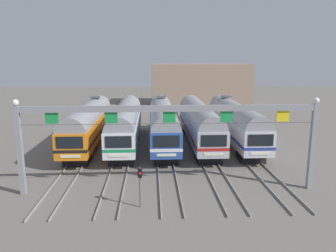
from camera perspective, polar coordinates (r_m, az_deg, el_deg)
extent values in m
plane|color=slate|center=(38.23, -0.89, -3.24)|extent=(160.00, 160.00, 0.00)
cube|color=gray|center=(55.35, -10.89, 1.27)|extent=(0.07, 70.00, 0.15)
cube|color=gray|center=(55.16, -9.41, 1.29)|extent=(0.07, 70.00, 0.15)
cube|color=gray|center=(54.92, -6.60, 1.33)|extent=(0.07, 70.00, 0.15)
cube|color=gray|center=(54.85, -5.11, 1.34)|extent=(0.07, 70.00, 0.15)
cube|color=gray|center=(54.81, -2.28, 1.37)|extent=(0.07, 70.00, 0.15)
cube|color=gray|center=(54.84, -0.78, 1.39)|extent=(0.07, 70.00, 0.15)
cube|color=gray|center=(55.01, 2.04, 1.41)|extent=(0.07, 70.00, 0.15)
cube|color=gray|center=(55.15, 3.53, 1.42)|extent=(0.07, 70.00, 0.15)
cube|color=gray|center=(55.52, 6.31, 1.44)|extent=(0.07, 70.00, 0.15)
cube|color=gray|center=(55.76, 7.76, 1.45)|extent=(0.07, 70.00, 0.15)
cube|color=orange|center=(38.35, -13.37, -0.10)|extent=(2.85, 18.00, 2.35)
cube|color=black|center=(38.42, -13.35, -0.62)|extent=(2.88, 18.02, 0.28)
cylinder|color=gray|center=(38.13, -13.45, 1.63)|extent=(2.74, 17.64, 2.74)
cube|color=black|center=(29.64, -16.50, -2.74)|extent=(2.28, 0.06, 1.03)
cube|color=silver|center=(29.96, -16.36, -5.01)|extent=(1.71, 0.05, 0.24)
cube|color=black|center=(32.76, -15.19, -5.25)|extent=(2.28, 2.60, 1.05)
cube|color=black|center=(44.77, -11.85, -0.60)|extent=(2.28, 2.60, 1.05)
cube|color=#4C4C51|center=(42.83, -12.35, 4.84)|extent=(1.10, 1.10, 0.20)
cube|color=white|center=(37.81, -7.19, -0.04)|extent=(2.85, 18.00, 2.35)
cube|color=#198C4C|center=(37.88, -7.17, -0.56)|extent=(2.88, 18.02, 0.28)
cylinder|color=gray|center=(37.59, -7.23, 1.71)|extent=(2.74, 17.64, 2.74)
cube|color=black|center=(28.95, -8.50, -2.72)|extent=(2.28, 0.06, 1.03)
cube|color=silver|center=(29.27, -8.43, -5.04)|extent=(1.71, 0.05, 0.24)
cube|color=black|center=(32.13, -7.92, -5.28)|extent=(2.28, 2.60, 1.05)
cube|color=black|center=(44.31, -6.55, -0.55)|extent=(2.28, 2.60, 1.05)
cube|color=#284C9E|center=(37.73, -0.90, 0.02)|extent=(2.85, 18.00, 2.35)
cube|color=white|center=(37.80, -0.90, -0.50)|extent=(2.88, 18.02, 0.28)
cylinder|color=gray|center=(37.51, -0.91, 1.78)|extent=(2.74, 17.64, 2.74)
cube|color=black|center=(28.83, -0.27, -2.65)|extent=(2.28, 0.06, 1.03)
cube|color=silver|center=(29.16, -0.27, -4.98)|extent=(1.71, 0.05, 0.24)
cube|color=black|center=(32.03, -0.49, -5.22)|extent=(2.28, 2.60, 1.05)
cube|color=black|center=(44.24, -1.19, -0.50)|extent=(2.28, 2.60, 1.05)
cube|color=#4C4C51|center=(42.28, -1.16, 5.01)|extent=(1.10, 1.10, 0.20)
cube|color=#B2B5BA|center=(38.09, 5.34, 0.09)|extent=(2.85, 18.00, 2.35)
cube|color=#B21E1E|center=(38.17, 5.33, -0.43)|extent=(2.88, 18.02, 0.28)
cylinder|color=gray|center=(37.88, 5.37, 1.83)|extent=(2.74, 17.64, 2.74)
cube|color=black|center=(29.31, 7.85, -2.52)|extent=(2.28, 0.06, 1.03)
cube|color=silver|center=(29.63, 7.79, -4.82)|extent=(1.71, 0.05, 0.24)
cube|color=black|center=(32.47, 6.86, -5.07)|extent=(2.28, 2.60, 1.05)
cube|color=black|center=(44.55, 4.15, -0.44)|extent=(2.28, 2.60, 1.05)
cube|color=silver|center=(38.90, 11.38, 0.15)|extent=(2.85, 18.00, 2.35)
cube|color=navy|center=(38.97, 11.36, -0.36)|extent=(2.88, 18.02, 0.28)
cylinder|color=gray|center=(38.69, 11.45, 1.85)|extent=(2.74, 17.64, 2.74)
cube|color=black|center=(30.35, 15.57, -2.36)|extent=(2.28, 0.06, 1.03)
cube|color=silver|center=(30.66, 15.44, -4.58)|extent=(1.71, 0.05, 0.24)
cube|color=black|center=(33.41, 13.91, -4.86)|extent=(2.28, 2.60, 1.05)
cube|color=black|center=(45.24, 9.36, -0.38)|extent=(2.28, 2.60, 1.05)
cube|color=#4C4C51|center=(43.33, 9.90, 5.00)|extent=(1.10, 1.10, 0.20)
cube|color=gray|center=(26.08, -23.98, -3.95)|extent=(0.36, 0.36, 6.50)
cube|color=gray|center=(27.12, 23.43, -3.34)|extent=(0.36, 0.36, 6.50)
cube|color=gray|center=(23.74, 0.23, 3.02)|extent=(21.37, 0.32, 0.44)
cube|color=#198C3F|center=(24.81, -19.26, 1.29)|extent=(0.90, 0.08, 0.80)
cube|color=#198C3F|center=(23.97, -9.71, 1.43)|extent=(0.90, 0.08, 0.80)
cube|color=#198C3F|center=(23.84, 0.22, 1.54)|extent=(0.90, 0.08, 0.80)
cube|color=#198C3F|center=(24.42, 9.98, 1.61)|extent=(0.90, 0.08, 0.80)
cube|color=yellow|center=(25.66, 19.04, 1.62)|extent=(0.90, 0.08, 0.80)
sphere|color=white|center=(25.43, -24.63, 3.68)|extent=(0.44, 0.44, 0.44)
sphere|color=white|center=(26.49, 24.03, 4.00)|extent=(0.44, 0.44, 0.44)
cylinder|color=#3F382D|center=(23.93, 0.22, 0.41)|extent=(21.37, 0.03, 0.03)
cylinder|color=#59595E|center=(22.47, -4.78, -10.44)|extent=(0.12, 0.12, 2.75)
cube|color=black|center=(22.11, -4.83, -7.98)|extent=(0.28, 0.24, 0.60)
sphere|color=red|center=(21.98, -4.84, -8.10)|extent=(0.18, 0.18, 0.18)
cube|color=gray|center=(72.31, 5.52, 7.14)|extent=(20.63, 10.00, 8.49)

